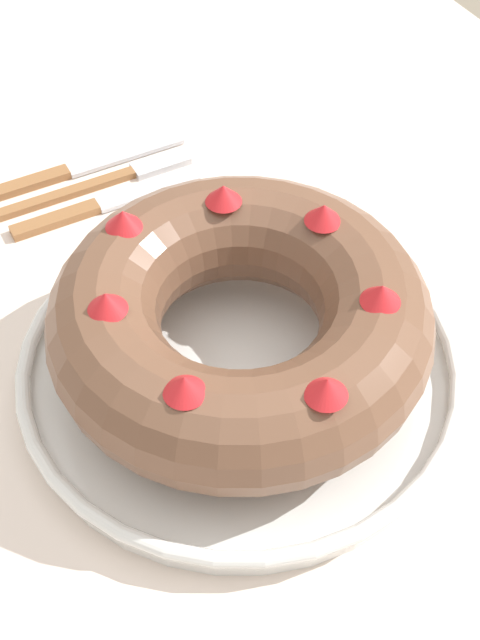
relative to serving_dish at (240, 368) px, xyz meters
The scene contains 6 objects.
dining_table 0.10m from the serving_dish, 57.00° to the right, with size 1.51×1.08×0.78m.
serving_dish is the anchor object (origin of this frame).
bundt_cake 0.06m from the serving_dish, 46.34° to the right, with size 0.29×0.29×0.10m.
fork 0.28m from the serving_dish, behind, with size 0.02×0.21×0.01m.
serving_knife 0.31m from the serving_dish, behind, with size 0.02×0.22×0.01m.
cake_knife 0.25m from the serving_dish, behind, with size 0.02×0.19×0.01m.
Camera 1 is at (0.37, -0.18, 1.34)m, focal length 50.00 mm.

